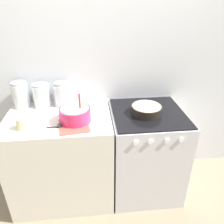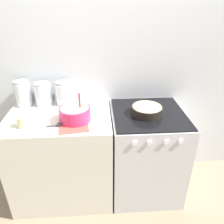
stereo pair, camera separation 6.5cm
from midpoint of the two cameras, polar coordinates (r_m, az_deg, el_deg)
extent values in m
plane|color=gray|center=(2.28, -0.40, -25.07)|extent=(12.00, 12.00, 0.00)
cube|color=silver|center=(2.17, -2.38, 11.16)|extent=(4.84, 0.05, 2.40)
cube|color=silver|center=(2.21, -13.51, -11.39)|extent=(0.92, 0.67, 0.89)
cube|color=silver|center=(2.25, 7.76, -10.33)|extent=(0.67, 0.67, 0.88)
cube|color=black|center=(2.00, 8.55, -0.19)|extent=(0.64, 0.65, 0.01)
cylinder|color=white|center=(1.72, 5.10, -8.03)|extent=(0.04, 0.02, 0.04)
cylinder|color=white|center=(1.74, 8.92, -7.73)|extent=(0.04, 0.02, 0.04)
cylinder|color=white|center=(1.78, 13.14, -7.35)|extent=(0.04, 0.02, 0.04)
cylinder|color=white|center=(1.82, 16.66, -7.01)|extent=(0.04, 0.02, 0.04)
cylinder|color=#E0336B|center=(1.84, -10.62, -0.73)|extent=(0.26, 0.26, 0.12)
cylinder|color=beige|center=(1.83, -10.70, 0.06)|extent=(0.23, 0.23, 0.07)
cylinder|color=red|center=(1.80, -9.37, 1.38)|extent=(0.02, 0.02, 0.23)
cylinder|color=black|center=(1.96, 8.04, 0.58)|extent=(0.28, 0.28, 0.07)
cylinder|color=beige|center=(1.96, 8.05, 0.77)|extent=(0.25, 0.25, 0.06)
cylinder|color=silver|center=(2.22, -23.50, 3.91)|extent=(0.15, 0.15, 0.23)
cylinder|color=olive|center=(2.23, -23.28, 2.85)|extent=(0.13, 0.13, 0.14)
cylinder|color=#B2B2B7|center=(2.17, -24.10, 6.87)|extent=(0.13, 0.13, 0.02)
cylinder|color=silver|center=(2.17, -18.72, 3.96)|extent=(0.16, 0.16, 0.20)
cylinder|color=red|center=(2.19, -18.56, 2.99)|extent=(0.14, 0.14, 0.12)
cylinder|color=#B2B2B7|center=(2.13, -19.17, 6.69)|extent=(0.14, 0.14, 0.02)
cylinder|color=silver|center=(2.13, -13.82, 4.35)|extent=(0.14, 0.14, 0.21)
cylinder|color=silver|center=(2.15, -13.70, 3.33)|extent=(0.13, 0.13, 0.12)
cylinder|color=#B2B2B7|center=(2.09, -14.17, 7.21)|extent=(0.13, 0.13, 0.02)
cylinder|color=beige|center=(1.87, -23.43, -2.80)|extent=(0.08, 0.08, 0.09)
cube|color=#CC4C3F|center=(1.80, -10.92, -3.49)|extent=(0.27, 0.29, 0.01)
cylinder|color=#333338|center=(1.81, -16.30, -3.85)|extent=(0.09, 0.01, 0.01)
sphere|color=#333338|center=(1.80, -14.60, -3.45)|extent=(0.04, 0.04, 0.04)
camera|label=1|loc=(0.03, -90.99, -0.52)|focal=35.00mm
camera|label=2|loc=(0.03, 89.01, 0.52)|focal=35.00mm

